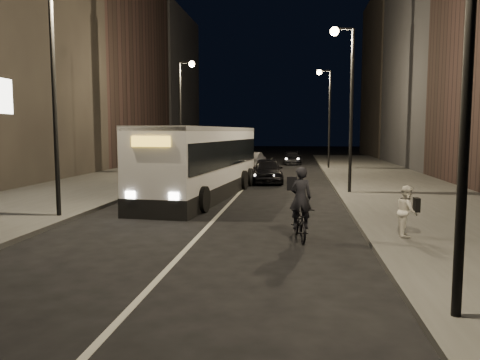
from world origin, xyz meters
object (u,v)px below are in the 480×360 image
(city_bus, at_px, (203,159))
(cyclist_on_bicycle, at_px, (300,216))
(car_far, at_px, (292,158))
(streetlight_left_far, at_px, (184,102))
(car_mid, at_px, (253,160))
(streetlight_left_near, at_px, (60,69))
(streetlight_right_far, at_px, (326,105))
(car_near, at_px, (267,170))
(streetlight_right_mid, at_px, (346,87))
(pedestrian_woman, at_px, (407,211))

(city_bus, distance_m, cyclist_on_bicycle, 10.00)
(car_far, bearing_deg, streetlight_left_far, -126.11)
(streetlight_left_far, relative_size, cyclist_on_bicycle, 3.73)
(city_bus, xyz_separation_m, cyclist_on_bicycle, (4.67, -8.77, -1.12))
(city_bus, height_order, car_far, city_bus)
(car_mid, xyz_separation_m, car_far, (3.31, 5.80, -0.11))
(streetlight_left_near, height_order, city_bus, streetlight_left_near)
(streetlight_left_far, xyz_separation_m, car_far, (7.84, 12.00, -4.76))
(car_far, bearing_deg, cyclist_on_bicycle, -91.96)
(streetlight_right_far, relative_size, streetlight_left_near, 1.00)
(car_near, xyz_separation_m, car_far, (1.37, 16.79, -0.17))
(car_near, distance_m, car_mid, 11.16)
(streetlight_right_mid, height_order, streetlight_right_far, same)
(cyclist_on_bicycle, xyz_separation_m, car_mid, (-3.87, 26.35, -0.01))
(car_near, bearing_deg, streetlight_left_near, -121.62)
(city_bus, relative_size, car_near, 2.84)
(car_mid, bearing_deg, pedestrian_woman, 111.93)
(cyclist_on_bicycle, relative_size, car_near, 0.48)
(streetlight_right_far, relative_size, streetlight_left_far, 1.00)
(streetlight_left_far, height_order, car_near, streetlight_left_far)
(pedestrian_woman, height_order, car_mid, pedestrian_woman)
(streetlight_right_mid, distance_m, cyclist_on_bicycle, 11.38)
(car_far, bearing_deg, pedestrian_woman, -86.50)
(pedestrian_woman, relative_size, car_far, 0.36)
(cyclist_on_bicycle, xyz_separation_m, car_far, (-0.56, 32.15, -0.13))
(city_bus, bearing_deg, pedestrian_woman, -42.46)
(streetlight_right_far, distance_m, streetlight_left_far, 12.24)
(streetlight_right_far, relative_size, cyclist_on_bicycle, 3.73)
(streetlight_right_mid, xyz_separation_m, city_bus, (-6.93, -1.38, -3.51))
(car_near, bearing_deg, car_mid, 94.45)
(streetlight_left_near, relative_size, car_near, 1.80)
(streetlight_right_far, xyz_separation_m, car_mid, (-6.13, 0.21, -4.65))
(streetlight_left_near, bearing_deg, streetlight_right_far, 66.04)
(streetlight_left_far, xyz_separation_m, pedestrian_woman, (11.47, -20.00, -4.46))
(car_mid, height_order, car_far, car_mid)
(streetlight_right_mid, height_order, car_far, streetlight_right_mid)
(streetlight_right_mid, relative_size, pedestrian_woman, 5.47)
(streetlight_right_mid, bearing_deg, car_near, 128.82)
(pedestrian_woman, bearing_deg, streetlight_left_near, 85.67)
(cyclist_on_bicycle, relative_size, car_mid, 0.50)
(streetlight_left_far, height_order, cyclist_on_bicycle, streetlight_left_far)
(streetlight_left_far, distance_m, car_mid, 8.98)
(streetlight_right_mid, distance_m, car_near, 8.12)
(streetlight_left_far, distance_m, city_bus, 12.48)
(streetlight_right_mid, distance_m, car_mid, 17.94)
(streetlight_right_far, distance_m, pedestrian_woman, 26.39)
(car_far, bearing_deg, car_mid, -122.67)
(streetlight_right_mid, distance_m, car_far, 22.69)
(cyclist_on_bicycle, bearing_deg, pedestrian_woman, -6.63)
(cyclist_on_bicycle, distance_m, pedestrian_woman, 3.07)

